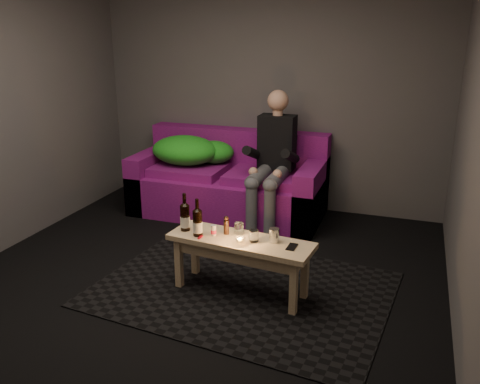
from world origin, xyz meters
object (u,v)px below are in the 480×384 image
(person, at_px, (272,158))
(steel_cup, at_px, (274,235))
(coffee_table, at_px, (241,249))
(beer_bottle_a, at_px, (185,217))
(sofa, at_px, (230,184))
(beer_bottle_b, at_px, (198,222))

(person, relative_size, steel_cup, 13.18)
(coffee_table, bearing_deg, beer_bottle_a, 177.56)
(coffee_table, bearing_deg, person, 96.80)
(sofa, relative_size, steel_cup, 19.75)
(coffee_table, xyz_separation_m, steel_cup, (0.26, 0.03, 0.14))
(person, height_order, beer_bottle_b, person)
(person, bearing_deg, beer_bottle_a, -101.01)
(sofa, bearing_deg, steel_cup, -59.55)
(beer_bottle_b, bearing_deg, coffee_table, 8.07)
(coffee_table, relative_size, beer_bottle_b, 3.87)
(beer_bottle_a, height_order, steel_cup, beer_bottle_a)
(beer_bottle_a, xyz_separation_m, beer_bottle_b, (0.14, -0.07, -0.00))
(sofa, xyz_separation_m, coffee_table, (0.73, -1.72, 0.06))
(sofa, height_order, beer_bottle_b, sofa)
(beer_bottle_a, relative_size, beer_bottle_b, 1.02)
(coffee_table, xyz_separation_m, beer_bottle_a, (-0.48, 0.02, 0.20))
(steel_cup, bearing_deg, coffee_table, -172.65)
(coffee_table, bearing_deg, sofa, 113.00)
(coffee_table, height_order, beer_bottle_a, beer_bottle_a)
(sofa, bearing_deg, beer_bottle_b, -77.59)
(sofa, xyz_separation_m, beer_bottle_b, (0.39, -1.77, 0.25))
(beer_bottle_b, bearing_deg, steel_cup, 7.76)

